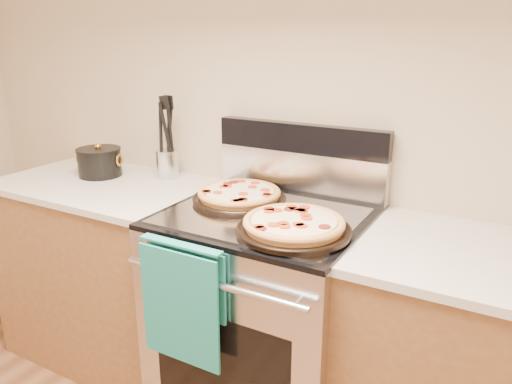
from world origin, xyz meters
The scene contains 15 objects.
wall_back centered at (0.00, 2.00, 1.35)m, with size 4.00×4.00×0.00m, color #C7B290.
range_body centered at (0.00, 1.65, 0.45)m, with size 0.76×0.68×0.90m, color #B7B7BC.
oven_window centered at (0.00, 1.31, 0.45)m, with size 0.56×0.01×0.40m, color black.
cooktop centered at (0.00, 1.65, 0.91)m, with size 0.76×0.68×0.02m, color black.
backsplash_lower centered at (0.00, 1.96, 1.01)m, with size 0.76×0.06×0.18m, color silver.
backsplash_upper centered at (0.00, 1.96, 1.16)m, with size 0.76×0.06×0.12m, color black.
oven_handle centered at (0.00, 1.27, 0.80)m, with size 0.03×0.03×0.70m, color silver.
dish_towel centered at (-0.12, 1.27, 0.70)m, with size 0.32×0.05×0.42m, color #1A7A82, non-canonical shape.
foil_sheet centered at (0.00, 1.62, 0.92)m, with size 0.70×0.55×0.01m, color gray.
cabinet_left centered at (-0.88, 1.68, 0.44)m, with size 1.00×0.62×0.88m, color brown.
countertop_left centered at (-0.88, 1.68, 0.90)m, with size 1.02×0.64×0.03m, color #B7AFA4.
pepperoni_pizza_back centered at (-0.16, 1.72, 0.95)m, with size 0.38×0.38×0.05m, color #B57837, non-canonical shape.
pepperoni_pizza_front centered at (0.18, 1.52, 0.95)m, with size 0.39×0.39×0.05m, color #B57837, non-canonical shape.
utensil_crock centered at (-0.67, 1.89, 0.98)m, with size 0.11×0.11×0.14m, color silver.
saucepan centered at (-0.98, 1.75, 0.97)m, with size 0.21×0.21×0.13m, color black.
Camera 1 is at (0.85, 0.07, 1.58)m, focal length 35.00 mm.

